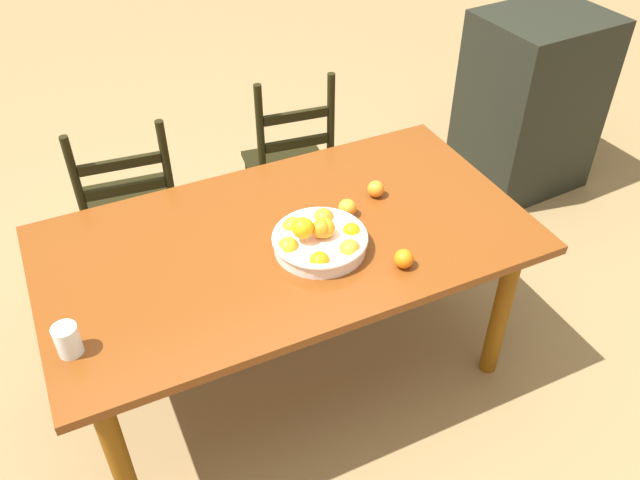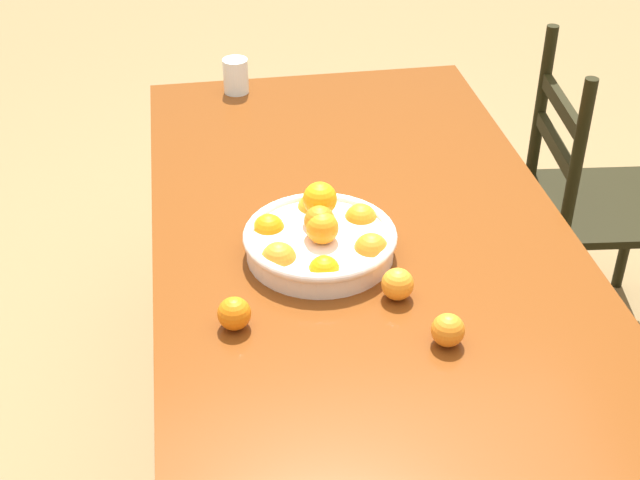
{
  "view_description": "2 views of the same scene",
  "coord_description": "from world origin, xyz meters",
  "px_view_note": "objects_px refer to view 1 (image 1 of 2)",
  "views": [
    {
      "loc": [
        -0.69,
        -1.74,
        2.28
      ],
      "look_at": [
        0.08,
        -0.11,
        0.78
      ],
      "focal_mm": 37.04,
      "sensor_mm": 36.0,
      "label": 1
    },
    {
      "loc": [
        1.69,
        -0.38,
        1.9
      ],
      "look_at": [
        0.08,
        -0.11,
        0.78
      ],
      "focal_mm": 50.05,
      "sensor_mm": 36.0,
      "label": 2
    }
  ],
  "objects_px": {
    "chair_by_cabinet": "(131,211)",
    "drinking_glass": "(68,340)",
    "chair_near_window": "(290,168)",
    "orange_loose_1": "(347,208)",
    "dining_table": "(288,255)",
    "orange_loose_0": "(376,189)",
    "fruit_bowl": "(320,239)",
    "orange_loose_2": "(404,259)",
    "cabinet": "(530,104)"
  },
  "relations": [
    {
      "from": "dining_table",
      "to": "fruit_bowl",
      "type": "bearing_deg",
      "value": -55.4
    },
    {
      "from": "chair_near_window",
      "to": "orange_loose_0",
      "type": "distance_m",
      "value": 0.83
    },
    {
      "from": "orange_loose_0",
      "to": "dining_table",
      "type": "bearing_deg",
      "value": -168.58
    },
    {
      "from": "orange_loose_1",
      "to": "chair_by_cabinet",
      "type": "bearing_deg",
      "value": 131.68
    },
    {
      "from": "chair_near_window",
      "to": "orange_loose_0",
      "type": "relative_size",
      "value": 14.64
    },
    {
      "from": "orange_loose_2",
      "to": "fruit_bowl",
      "type": "bearing_deg",
      "value": 136.69
    },
    {
      "from": "chair_near_window",
      "to": "orange_loose_0",
      "type": "height_order",
      "value": "chair_near_window"
    },
    {
      "from": "dining_table",
      "to": "orange_loose_1",
      "type": "relative_size",
      "value": 25.95
    },
    {
      "from": "orange_loose_0",
      "to": "orange_loose_2",
      "type": "xyz_separation_m",
      "value": [
        -0.12,
        -0.41,
        0.0
      ]
    },
    {
      "from": "fruit_bowl",
      "to": "orange_loose_1",
      "type": "distance_m",
      "value": 0.23
    },
    {
      "from": "chair_by_cabinet",
      "to": "cabinet",
      "type": "relative_size",
      "value": 0.95
    },
    {
      "from": "chair_by_cabinet",
      "to": "cabinet",
      "type": "distance_m",
      "value": 2.25
    },
    {
      "from": "cabinet",
      "to": "fruit_bowl",
      "type": "bearing_deg",
      "value": -156.55
    },
    {
      "from": "chair_by_cabinet",
      "to": "orange_loose_0",
      "type": "relative_size",
      "value": 14.28
    },
    {
      "from": "dining_table",
      "to": "chair_by_cabinet",
      "type": "distance_m",
      "value": 0.94
    },
    {
      "from": "cabinet",
      "to": "orange_loose_1",
      "type": "height_order",
      "value": "cabinet"
    },
    {
      "from": "fruit_bowl",
      "to": "chair_near_window",
      "type": "bearing_deg",
      "value": 73.23
    },
    {
      "from": "orange_loose_1",
      "to": "drinking_glass",
      "type": "distance_m",
      "value": 1.09
    },
    {
      "from": "chair_near_window",
      "to": "orange_loose_2",
      "type": "xyz_separation_m",
      "value": [
        -0.06,
        -1.16,
        0.34
      ]
    },
    {
      "from": "cabinet",
      "to": "drinking_glass",
      "type": "distance_m",
      "value": 2.81
    },
    {
      "from": "dining_table",
      "to": "cabinet",
      "type": "bearing_deg",
      "value": 23.08
    },
    {
      "from": "cabinet",
      "to": "chair_by_cabinet",
      "type": "bearing_deg",
      "value": 175.35
    },
    {
      "from": "fruit_bowl",
      "to": "orange_loose_2",
      "type": "bearing_deg",
      "value": -43.31
    },
    {
      "from": "dining_table",
      "to": "drinking_glass",
      "type": "xyz_separation_m",
      "value": [
        -0.81,
        -0.23,
        0.14
      ]
    },
    {
      "from": "fruit_bowl",
      "to": "orange_loose_0",
      "type": "xyz_separation_m",
      "value": [
        0.34,
        0.2,
        -0.01
      ]
    },
    {
      "from": "chair_by_cabinet",
      "to": "orange_loose_2",
      "type": "bearing_deg",
      "value": 129.37
    },
    {
      "from": "dining_table",
      "to": "chair_near_window",
      "type": "relative_size",
      "value": 1.82
    },
    {
      "from": "dining_table",
      "to": "chair_by_cabinet",
      "type": "height_order",
      "value": "chair_by_cabinet"
    },
    {
      "from": "orange_loose_0",
      "to": "drinking_glass",
      "type": "distance_m",
      "value": 1.26
    },
    {
      "from": "dining_table",
      "to": "orange_loose_2",
      "type": "bearing_deg",
      "value": -47.06
    },
    {
      "from": "chair_by_cabinet",
      "to": "drinking_glass",
      "type": "height_order",
      "value": "chair_by_cabinet"
    },
    {
      "from": "chair_by_cabinet",
      "to": "orange_loose_1",
      "type": "relative_size",
      "value": 13.88
    },
    {
      "from": "cabinet",
      "to": "drinking_glass",
      "type": "relative_size",
      "value": 9.65
    },
    {
      "from": "orange_loose_1",
      "to": "chair_near_window",
      "type": "bearing_deg",
      "value": 82.61
    },
    {
      "from": "drinking_glass",
      "to": "cabinet",
      "type": "bearing_deg",
      "value": 20.87
    },
    {
      "from": "chair_near_window",
      "to": "drinking_glass",
      "type": "bearing_deg",
      "value": 48.98
    },
    {
      "from": "chair_by_cabinet",
      "to": "orange_loose_0",
      "type": "distance_m",
      "value": 1.17
    },
    {
      "from": "cabinet",
      "to": "fruit_bowl",
      "type": "xyz_separation_m",
      "value": [
        -1.73,
        -0.88,
        0.28
      ]
    },
    {
      "from": "chair_by_cabinet",
      "to": "fruit_bowl",
      "type": "xyz_separation_m",
      "value": [
        0.52,
        -0.92,
        0.33
      ]
    },
    {
      "from": "fruit_bowl",
      "to": "orange_loose_1",
      "type": "xyz_separation_m",
      "value": [
        0.18,
        0.13,
        -0.01
      ]
    },
    {
      "from": "fruit_bowl",
      "to": "orange_loose_2",
      "type": "height_order",
      "value": "fruit_bowl"
    },
    {
      "from": "orange_loose_0",
      "to": "orange_loose_1",
      "type": "height_order",
      "value": "orange_loose_1"
    },
    {
      "from": "fruit_bowl",
      "to": "orange_loose_1",
      "type": "bearing_deg",
      "value": 36.73
    },
    {
      "from": "chair_by_cabinet",
      "to": "drinking_glass",
      "type": "bearing_deg",
      "value": 76.73
    },
    {
      "from": "fruit_bowl",
      "to": "drinking_glass",
      "type": "height_order",
      "value": "fruit_bowl"
    },
    {
      "from": "dining_table",
      "to": "orange_loose_0",
      "type": "xyz_separation_m",
      "value": [
        0.42,
        0.08,
        0.12
      ]
    },
    {
      "from": "orange_loose_1",
      "to": "orange_loose_0",
      "type": "bearing_deg",
      "value": 21.66
    },
    {
      "from": "dining_table",
      "to": "drinking_glass",
      "type": "relative_size",
      "value": 17.12
    },
    {
      "from": "orange_loose_1",
      "to": "drinking_glass",
      "type": "xyz_separation_m",
      "value": [
        -1.07,
        -0.25,
        0.02
      ]
    },
    {
      "from": "orange_loose_1",
      "to": "dining_table",
      "type": "bearing_deg",
      "value": -175.3
    }
  ]
}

